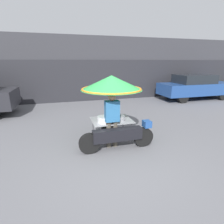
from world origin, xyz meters
name	(u,v)px	position (x,y,z in m)	size (l,w,h in m)	color
ground_plane	(117,161)	(0.00, 0.00, 0.00)	(36.00, 36.00, 0.00)	slate
shopfront_building	(80,69)	(0.00, 7.88, 1.85)	(28.00, 2.06, 3.73)	#38383D
vendor_motorcycle_cart	(112,92)	(0.19, 1.06, 1.49)	(2.07, 1.72, 1.95)	black
vendor_person	(112,118)	(0.09, 0.74, 0.85)	(0.38, 0.22, 1.53)	#4C473D
parked_car	(196,87)	(6.87, 5.49, 0.80)	(4.67, 1.69, 1.53)	black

